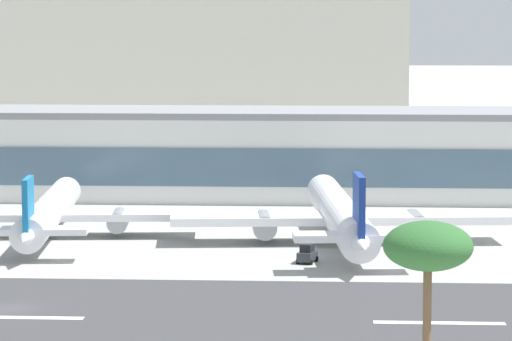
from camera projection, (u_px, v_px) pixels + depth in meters
name	position (u px, v px, depth m)	size (l,w,h in m)	color
ground_plane	(13.00, 309.00, 129.44)	(1400.00, 1400.00, 0.00)	#9E9E99
runway_strip	(3.00, 318.00, 125.41)	(800.00, 37.99, 0.08)	#38383A
runway_centreline_dash_4	(20.00, 317.00, 125.31)	(12.00, 1.20, 0.01)	white
runway_centreline_dash_5	(439.00, 323.00, 123.11)	(12.00, 1.20, 0.01)	white
terminal_building	(214.00, 153.00, 210.86)	(170.58, 20.48, 13.72)	silver
distant_hotel_block	(182.00, 48.00, 351.13)	(116.35, 24.47, 40.61)	beige
airliner_blue_tail_gate_0	(47.00, 214.00, 171.30)	(40.11, 46.45, 9.70)	silver
airliner_navy_tail_gate_1	(341.00, 216.00, 166.52)	(42.51, 51.89, 10.84)	white
service_baggage_tug_0	(307.00, 254.00, 153.93)	(2.56, 3.51, 2.20)	#2D3338
palm_tree_0	(428.00, 249.00, 92.79)	(6.24, 6.24, 13.84)	brown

